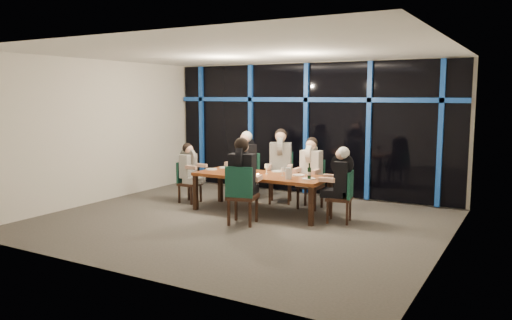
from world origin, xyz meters
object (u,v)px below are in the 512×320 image
at_px(chair_near_mid, 241,192).
at_px(diner_end_right, 340,173).
at_px(chair_far_right, 312,181).
at_px(chair_end_left, 187,180).
at_px(wine_bottle, 309,173).
at_px(dining_table, 261,178).
at_px(diner_far_left, 245,155).
at_px(chair_end_right, 344,194).
at_px(diner_end_left, 189,164).
at_px(chair_far_mid, 281,174).
at_px(diner_far_right, 311,162).
at_px(water_pitcher, 289,173).
at_px(chair_far_left, 248,173).
at_px(diner_near_mid, 243,168).
at_px(diner_far_mid, 280,155).

distance_m(chair_near_mid, diner_end_right, 1.79).
xyz_separation_m(chair_far_right, chair_end_left, (-2.51, -0.83, -0.06)).
bearing_deg(wine_bottle, dining_table, 175.17).
distance_m(chair_end_left, diner_far_left, 1.35).
bearing_deg(chair_near_mid, wine_bottle, -146.93).
bearing_deg(chair_far_right, chair_near_mid, -105.91).
distance_m(chair_end_right, diner_end_left, 3.42).
bearing_deg(diner_far_left, diner_end_left, -117.35).
height_order(diner_end_right, wine_bottle, diner_end_right).
relative_size(dining_table, diner_end_left, 3.10).
relative_size(chair_far_mid, chair_end_left, 1.24).
bearing_deg(chair_far_mid, chair_end_left, -170.35).
xyz_separation_m(diner_far_right, diner_end_right, (0.89, -0.75, -0.05)).
xyz_separation_m(diner_end_left, water_pitcher, (2.45, -0.28, 0.03)).
xyz_separation_m(chair_end_right, diner_end_left, (-3.40, -0.02, 0.31)).
height_order(chair_far_left, diner_near_mid, diner_near_mid).
bearing_deg(diner_far_mid, chair_far_mid, 90.00).
bearing_deg(diner_far_mid, dining_table, -106.31).
bearing_deg(water_pitcher, chair_far_right, 114.04).
relative_size(chair_far_left, water_pitcher, 4.89).
xyz_separation_m(chair_far_mid, chair_far_right, (0.80, -0.18, -0.05)).
xyz_separation_m(chair_far_left, chair_end_left, (-0.93, -0.95, -0.08)).
relative_size(diner_far_right, diner_end_right, 1.05).
relative_size(chair_far_right, water_pitcher, 4.71).
distance_m(chair_far_left, diner_end_left, 1.31).
distance_m(diner_far_mid, diner_end_right, 1.91).
relative_size(chair_far_left, chair_far_right, 1.04).
height_order(diner_end_left, water_pitcher, diner_end_left).
height_order(dining_table, chair_end_left, chair_end_left).
relative_size(diner_near_mid, water_pitcher, 4.93).
bearing_deg(water_pitcher, chair_near_mid, -102.45).
bearing_deg(diner_far_left, wine_bottle, -10.51).
height_order(chair_far_mid, chair_end_right, chair_far_mid).
relative_size(chair_end_right, diner_end_right, 1.03).
xyz_separation_m(chair_end_right, diner_far_mid, (-1.73, 0.92, 0.50)).
bearing_deg(water_pitcher, diner_far_mid, 145.73).
distance_m(chair_end_left, chair_end_right, 3.48).
xyz_separation_m(chair_far_right, diner_far_right, (0.00, -0.08, 0.39)).
bearing_deg(chair_near_mid, chair_far_mid, -95.41).
xyz_separation_m(chair_far_left, diner_near_mid, (1.03, -1.91, 0.43)).
bearing_deg(chair_far_mid, chair_far_right, -34.07).
bearing_deg(wine_bottle, diner_end_right, 14.06).
bearing_deg(diner_end_left, diner_near_mid, -116.00).
distance_m(diner_far_mid, diner_far_right, 0.79).
distance_m(chair_end_right, diner_far_mid, 2.02).
xyz_separation_m(diner_far_left, wine_bottle, (1.96, -1.00, -0.10)).
xyz_separation_m(chair_far_mid, diner_far_mid, (0.03, -0.08, 0.42)).
distance_m(diner_end_right, diner_near_mid, 1.73).
bearing_deg(chair_far_left, chair_near_mid, -45.69).
xyz_separation_m(diner_far_right, diner_end_left, (-2.43, -0.75, -0.11)).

